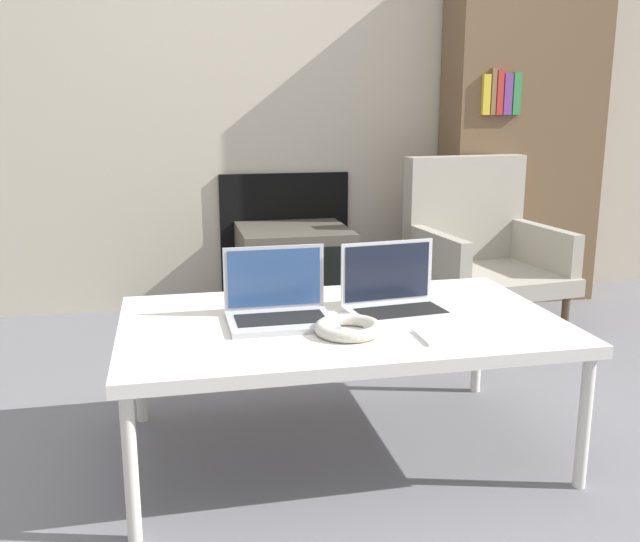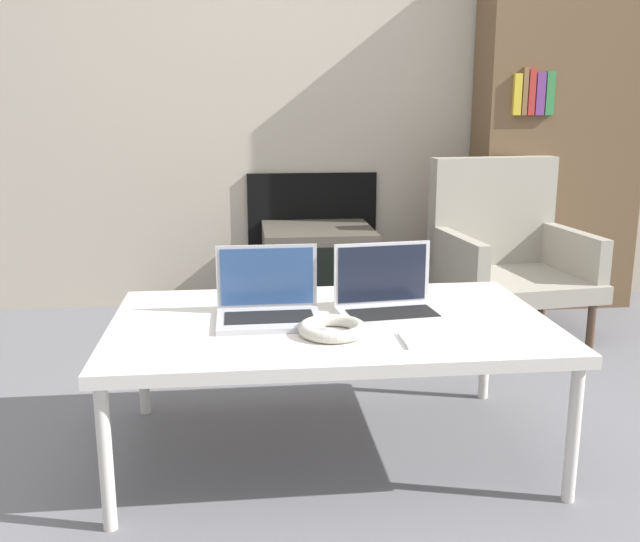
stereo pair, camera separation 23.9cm
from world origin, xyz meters
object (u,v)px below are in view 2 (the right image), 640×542
object	(u,v)px
laptop_right	(389,301)
headphones	(332,329)
phone	(415,340)
tv	(318,272)
armchair	(504,247)
laptop_left	(268,304)

from	to	relation	value
laptop_right	headphones	distance (m)	0.26
headphones	phone	size ratio (longest dim) A/B	1.44
phone	tv	size ratio (longest dim) A/B	0.25
armchair	tv	bearing A→B (deg)	156.91
headphones	armchair	size ratio (longest dim) A/B	0.24
laptop_left	tv	world-z (taller)	laptop_left
tv	headphones	bearing A→B (deg)	-94.60
laptop_left	tv	xyz separation A→B (m)	(0.30, 1.43, -0.25)
laptop_left	tv	bearing A→B (deg)	77.66
laptop_right	phone	size ratio (longest dim) A/B	2.48
laptop_right	phone	distance (m)	0.26
laptop_left	headphones	world-z (taller)	laptop_left
laptop_left	tv	distance (m)	1.48
headphones	armchair	world-z (taller)	armchair
laptop_left	headphones	size ratio (longest dim) A/B	1.61
armchair	laptop_right	bearing A→B (deg)	-130.94
laptop_left	laptop_right	bearing A→B (deg)	-0.53
phone	tv	world-z (taller)	tv
laptop_right	armchair	xyz separation A→B (m)	(0.80, 1.17, -0.09)
headphones	laptop_left	bearing A→B (deg)	135.19
headphones	armchair	bearing A→B (deg)	53.32
tv	armchair	bearing A→B (deg)	-16.64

